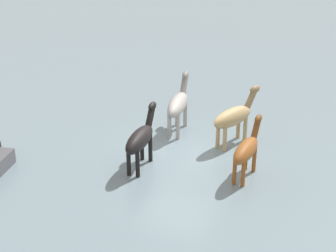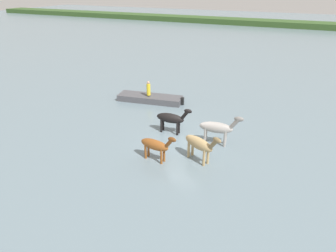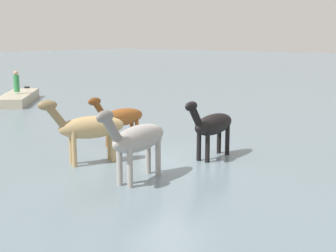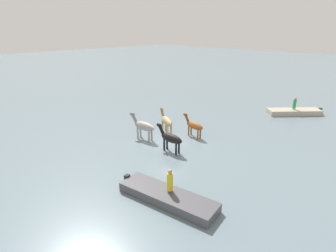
{
  "view_description": "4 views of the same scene",
  "coord_description": "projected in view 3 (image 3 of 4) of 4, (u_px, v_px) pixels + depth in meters",
  "views": [
    {
      "loc": [
        -14.77,
        -5.07,
        8.18
      ],
      "look_at": [
        0.62,
        0.61,
        0.78
      ],
      "focal_mm": 53.72,
      "sensor_mm": 36.0,
      "label": 1
    },
    {
      "loc": [
        5.72,
        -14.82,
        9.04
      ],
      "look_at": [
        -0.95,
        -0.13,
        1.02
      ],
      "focal_mm": 31.04,
      "sensor_mm": 36.0,
      "label": 2
    },
    {
      "loc": [
        10.39,
        8.61,
        3.72
      ],
      "look_at": [
        -0.17,
        -0.01,
        1.05
      ],
      "focal_mm": 49.26,
      "sensor_mm": 36.0,
      "label": 3
    },
    {
      "loc": [
        -13.2,
        13.87,
        8.46
      ],
      "look_at": [
        0.48,
        -0.57,
        1.16
      ],
      "focal_mm": 28.64,
      "sensor_mm": 36.0,
      "label": 4
    }
  ],
  "objects": [
    {
      "name": "ground_plane",
      "position": [
        165.0,
        161.0,
        13.96
      ],
      "size": [
        187.26,
        187.26,
        0.0
      ],
      "primitive_type": "plane",
      "color": "slate"
    },
    {
      "name": "horse_lead",
      "position": [
        212.0,
        125.0,
        14.09
      ],
      "size": [
        2.44,
        0.6,
        1.9
      ],
      "rotation": [
        0.0,
        0.0,
        6.3
      ],
      "color": "black",
      "rests_on": "ground_plane"
    },
    {
      "name": "horse_chestnut_trailing",
      "position": [
        137.0,
        139.0,
        11.82
      ],
      "size": [
        2.63,
        0.8,
        2.03
      ],
      "rotation": [
        0.0,
        0.0,
        6.38
      ],
      "color": "#9E9993",
      "rests_on": "ground_plane"
    },
    {
      "name": "horse_mid_herd",
      "position": [
        89.0,
        128.0,
        13.49
      ],
      "size": [
        2.45,
        1.43,
        1.96
      ],
      "rotation": [
        0.0,
        0.0,
        5.85
      ],
      "color": "tan",
      "rests_on": "ground_plane"
    },
    {
      "name": "horse_rear_stallion",
      "position": [
        120.0,
        118.0,
        15.79
      ],
      "size": [
        2.28,
        0.74,
        1.76
      ],
      "rotation": [
        0.0,
        0.0,
        6.16
      ],
      "color": "brown",
      "rests_on": "ground_plane"
    },
    {
      "name": "boat_launch_far",
      "position": [
        18.0,
        99.0,
        26.3
      ],
      "size": [
        4.82,
        4.86,
        0.76
      ],
      "rotation": [
        0.0,
        0.0,
        0.79
      ],
      "color": "#B7AD93",
      "rests_on": "ground_plane"
    },
    {
      "name": "person_helmsman_aft",
      "position": [
        16.0,
        82.0,
        26.02
      ],
      "size": [
        0.32,
        0.32,
        1.19
      ],
      "color": "#338C4C",
      "rests_on": "boat_launch_far"
    }
  ]
}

